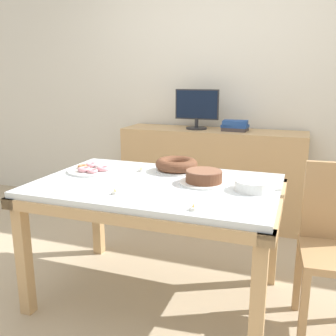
{
  "coord_description": "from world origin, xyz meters",
  "views": [
    {
      "loc": [
        0.81,
        -2.03,
        1.4
      ],
      "look_at": [
        0.02,
        0.14,
        0.83
      ],
      "focal_mm": 40.0,
      "sensor_mm": 36.0,
      "label": 1
    }
  ],
  "objects_px": {
    "book_stack": "(235,126)",
    "tealight_near_front": "(141,170)",
    "tealight_centre": "(193,208)",
    "cake_golden_bundt": "(176,165)",
    "plate_stack": "(253,185)",
    "cake_chocolate_round": "(204,178)",
    "computer_monitor": "(197,109)",
    "pastry_platter": "(93,169)",
    "tealight_near_cakes": "(115,192)"
  },
  "relations": [
    {
      "from": "pastry_platter",
      "to": "tealight_near_cakes",
      "type": "height_order",
      "value": "pastry_platter"
    },
    {
      "from": "computer_monitor",
      "to": "tealight_near_front",
      "type": "height_order",
      "value": "computer_monitor"
    },
    {
      "from": "book_stack",
      "to": "tealight_near_front",
      "type": "distance_m",
      "value": 1.32
    },
    {
      "from": "tealight_centre",
      "to": "tealight_near_cakes",
      "type": "relative_size",
      "value": 1.0
    },
    {
      "from": "book_stack",
      "to": "cake_chocolate_round",
      "type": "bearing_deg",
      "value": -87.4
    },
    {
      "from": "tealight_centre",
      "to": "tealight_near_cakes",
      "type": "xyz_separation_m",
      "value": [
        -0.47,
        0.1,
        0.0
      ]
    },
    {
      "from": "tealight_centre",
      "to": "computer_monitor",
      "type": "bearing_deg",
      "value": 105.3
    },
    {
      "from": "tealight_near_front",
      "to": "pastry_platter",
      "type": "bearing_deg",
      "value": -159.94
    },
    {
      "from": "computer_monitor",
      "to": "cake_chocolate_round",
      "type": "relative_size",
      "value": 1.45
    },
    {
      "from": "book_stack",
      "to": "plate_stack",
      "type": "xyz_separation_m",
      "value": [
        0.36,
        -1.43,
        -0.15
      ]
    },
    {
      "from": "tealight_centre",
      "to": "plate_stack",
      "type": "bearing_deg",
      "value": 61.69
    },
    {
      "from": "plate_stack",
      "to": "tealight_near_front",
      "type": "relative_size",
      "value": 5.25
    },
    {
      "from": "pastry_platter",
      "to": "tealight_near_front",
      "type": "distance_m",
      "value": 0.33
    },
    {
      "from": "cake_golden_bundt",
      "to": "tealight_near_front",
      "type": "xyz_separation_m",
      "value": [
        -0.22,
        -0.09,
        -0.03
      ]
    },
    {
      "from": "pastry_platter",
      "to": "plate_stack",
      "type": "height_order",
      "value": "plate_stack"
    },
    {
      "from": "plate_stack",
      "to": "tealight_centre",
      "type": "distance_m",
      "value": 0.48
    },
    {
      "from": "cake_chocolate_round",
      "to": "book_stack",
      "type": "bearing_deg",
      "value": 92.6
    },
    {
      "from": "computer_monitor",
      "to": "tealight_near_cakes",
      "type": "distance_m",
      "value": 1.78
    },
    {
      "from": "cake_golden_bundt",
      "to": "tealight_centre",
      "type": "distance_m",
      "value": 0.76
    },
    {
      "from": "tealight_near_front",
      "to": "tealight_centre",
      "type": "distance_m",
      "value": 0.81
    },
    {
      "from": "cake_golden_bundt",
      "to": "tealight_centre",
      "type": "xyz_separation_m",
      "value": [
        0.32,
        -0.69,
        -0.03
      ]
    },
    {
      "from": "plate_stack",
      "to": "tealight_near_front",
      "type": "bearing_deg",
      "value": 166.42
    },
    {
      "from": "plate_stack",
      "to": "book_stack",
      "type": "bearing_deg",
      "value": 104.12
    },
    {
      "from": "computer_monitor",
      "to": "pastry_platter",
      "type": "relative_size",
      "value": 1.26
    },
    {
      "from": "plate_stack",
      "to": "tealight_near_cakes",
      "type": "xyz_separation_m",
      "value": [
        -0.7,
        -0.32,
        -0.02
      ]
    },
    {
      "from": "tealight_near_front",
      "to": "tealight_near_cakes",
      "type": "xyz_separation_m",
      "value": [
        0.07,
        -0.51,
        0.0
      ]
    },
    {
      "from": "book_stack",
      "to": "cake_golden_bundt",
      "type": "bearing_deg",
      "value": -99.22
    },
    {
      "from": "cake_chocolate_round",
      "to": "cake_golden_bundt",
      "type": "xyz_separation_m",
      "value": [
        -0.25,
        0.23,
        0.01
      ]
    },
    {
      "from": "cake_golden_bundt",
      "to": "plate_stack",
      "type": "xyz_separation_m",
      "value": [
        0.55,
        -0.27,
        -0.01
      ]
    },
    {
      "from": "tealight_near_front",
      "to": "tealight_centre",
      "type": "xyz_separation_m",
      "value": [
        0.54,
        -0.61,
        0.0
      ]
    },
    {
      "from": "cake_golden_bundt",
      "to": "tealight_near_cakes",
      "type": "relative_size",
      "value": 7.12
    },
    {
      "from": "tealight_centre",
      "to": "tealight_near_cakes",
      "type": "distance_m",
      "value": 0.48
    },
    {
      "from": "tealight_centre",
      "to": "pastry_platter",
      "type": "bearing_deg",
      "value": 149.82
    },
    {
      "from": "computer_monitor",
      "to": "cake_golden_bundt",
      "type": "bearing_deg",
      "value": -80.85
    },
    {
      "from": "computer_monitor",
      "to": "book_stack",
      "type": "height_order",
      "value": "computer_monitor"
    },
    {
      "from": "cake_golden_bundt",
      "to": "plate_stack",
      "type": "relative_size",
      "value": 1.36
    },
    {
      "from": "computer_monitor",
      "to": "tealight_near_cakes",
      "type": "bearing_deg",
      "value": -88.95
    },
    {
      "from": "book_stack",
      "to": "pastry_platter",
      "type": "xyz_separation_m",
      "value": [
        -0.72,
        -1.35,
        -0.16
      ]
    },
    {
      "from": "cake_golden_bundt",
      "to": "pastry_platter",
      "type": "height_order",
      "value": "cake_golden_bundt"
    },
    {
      "from": "plate_stack",
      "to": "tealight_centre",
      "type": "xyz_separation_m",
      "value": [
        -0.23,
        -0.42,
        -0.02
      ]
    },
    {
      "from": "book_stack",
      "to": "cake_golden_bundt",
      "type": "relative_size",
      "value": 0.87
    },
    {
      "from": "tealight_near_front",
      "to": "tealight_near_cakes",
      "type": "bearing_deg",
      "value": -82.15
    },
    {
      "from": "pastry_platter",
      "to": "cake_golden_bundt",
      "type": "bearing_deg",
      "value": 20.45
    },
    {
      "from": "plate_stack",
      "to": "cake_golden_bundt",
      "type": "bearing_deg",
      "value": 153.55
    },
    {
      "from": "cake_golden_bundt",
      "to": "tealight_centre",
      "type": "relative_size",
      "value": 7.12
    },
    {
      "from": "computer_monitor",
      "to": "tealight_near_front",
      "type": "xyz_separation_m",
      "value": [
        -0.04,
        -1.24,
        -0.31
      ]
    },
    {
      "from": "book_stack",
      "to": "tealight_centre",
      "type": "relative_size",
      "value": 6.21
    },
    {
      "from": "cake_chocolate_round",
      "to": "tealight_near_front",
      "type": "relative_size",
      "value": 7.33
    },
    {
      "from": "pastry_platter",
      "to": "tealight_centre",
      "type": "bearing_deg",
      "value": -30.18
    },
    {
      "from": "computer_monitor",
      "to": "pastry_platter",
      "type": "height_order",
      "value": "computer_monitor"
    }
  ]
}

